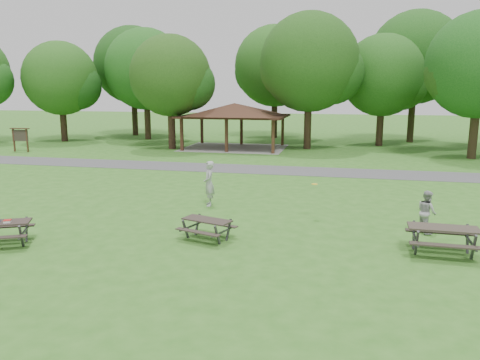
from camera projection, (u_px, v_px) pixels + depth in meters
name	position (u px, v px, depth m)	size (l,w,h in m)	color
ground	(184.00, 239.00, 15.60)	(160.00, 160.00, 0.00)	#326C1F
asphalt_path	(260.00, 169.00, 29.00)	(120.00, 3.20, 0.02)	#4A494C
pavilion	(234.00, 112.00, 38.85)	(8.60, 7.01, 3.76)	#331B12
notice_board	(20.00, 135.00, 36.91)	(1.60, 0.30, 1.88)	#3B2015
tree_row_b	(62.00, 81.00, 43.47)	(7.14, 6.80, 9.28)	black
tree_row_c	(147.00, 72.00, 45.13)	(8.19, 7.80, 10.67)	black
tree_row_d	(171.00, 78.00, 37.98)	(6.93, 6.60, 9.27)	#301E15
tree_row_e	(311.00, 65.00, 37.79)	(8.40, 8.00, 11.02)	black
tree_row_f	(384.00, 78.00, 40.03)	(7.35, 7.00, 9.55)	black
tree_deep_a	(134.00, 67.00, 49.02)	(8.40, 8.00, 11.38)	black
tree_deep_b	(276.00, 69.00, 46.30)	(8.40, 8.00, 11.13)	black
tree_deep_c	(416.00, 60.00, 42.42)	(8.82, 8.40, 11.90)	black
picnic_table_middle	(207.00, 224.00, 15.52)	(1.97, 1.76, 0.71)	#2D2521
picnic_table_far	(443.00, 234.00, 14.10)	(2.07, 1.70, 0.88)	#332C25
frisbee_in_flight	(315.00, 184.00, 17.83)	(0.26, 0.26, 0.02)	yellow
frisbee_thrower	(209.00, 183.00, 19.94)	(0.70, 0.46, 1.93)	#A9A9AB
frisbee_catcher	(427.00, 212.00, 16.18)	(0.73, 0.57, 1.50)	#A8A8AB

